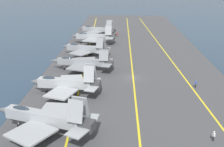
# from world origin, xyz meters

# --- Properties ---
(ground_plane) EXTENTS (2000.00, 2000.00, 0.00)m
(ground_plane) POSITION_xyz_m (0.00, 0.00, 0.00)
(ground_plane) COLOR #23384C
(carrier_deck) EXTENTS (222.49, 45.70, 0.40)m
(carrier_deck) POSITION_xyz_m (0.00, 0.00, 0.20)
(carrier_deck) COLOR #424244
(carrier_deck) RESTS_ON ground
(deck_stripe_foul_line) EXTENTS (199.98, 10.89, 0.01)m
(deck_stripe_foul_line) POSITION_xyz_m (0.00, -12.57, 0.40)
(deck_stripe_foul_line) COLOR yellow
(deck_stripe_foul_line) RESTS_ON carrier_deck
(deck_stripe_centerline) EXTENTS (200.24, 0.36, 0.01)m
(deck_stripe_centerline) POSITION_xyz_m (0.00, 0.00, 0.40)
(deck_stripe_centerline) COLOR yellow
(deck_stripe_centerline) RESTS_ON carrier_deck
(deck_stripe_edge_line) EXTENTS (199.97, 11.00, 0.01)m
(deck_stripe_edge_line) POSITION_xyz_m (0.00, 12.57, 0.40)
(deck_stripe_edge_line) COLOR yellow
(deck_stripe_edge_line) RESTS_ON carrier_deck
(parked_jet_second) EXTENTS (13.89, 17.43, 6.99)m
(parked_jet_second) POSITION_xyz_m (-26.25, 14.76, 3.16)
(parked_jet_second) COLOR #93999E
(parked_jet_second) RESTS_ON carrier_deck
(parked_jet_third) EXTENTS (14.15, 15.21, 6.72)m
(parked_jet_third) POSITION_xyz_m (-10.65, 14.42, 2.83)
(parked_jet_third) COLOR #9EA3A8
(parked_jet_third) RESTS_ON carrier_deck
(parked_jet_fourth) EXTENTS (12.49, 16.98, 5.86)m
(parked_jet_fourth) POSITION_xyz_m (4.78, 12.92, 2.78)
(parked_jet_fourth) COLOR gray
(parked_jet_fourth) RESTS_ON carrier_deck
(parked_jet_fifth) EXTENTS (12.42, 15.79, 6.37)m
(parked_jet_fifth) POSITION_xyz_m (18.72, 14.03, 2.79)
(parked_jet_fifth) COLOR gray
(parked_jet_fifth) RESTS_ON carrier_deck
(parked_jet_sixth) EXTENTS (13.79, 16.43, 6.70)m
(parked_jet_sixth) POSITION_xyz_m (35.33, 13.09, 3.08)
(parked_jet_sixth) COLOR #93999E
(parked_jet_sixth) RESTS_ON carrier_deck
(parked_jet_seventh) EXTENTS (13.90, 16.38, 6.61)m
(parked_jet_seventh) POSITION_xyz_m (50.03, 12.95, 2.95)
(parked_jet_seventh) COLOR gray
(parked_jet_seventh) RESTS_ON carrier_deck
(crew_red_vest) EXTENTS (0.37, 0.44, 1.75)m
(crew_red_vest) POSITION_xyz_m (47.51, 4.71, 1.36)
(crew_red_vest) COLOR #4C473D
(crew_red_vest) RESTS_ON carrier_deck
(crew_blue_vest) EXTENTS (0.37, 0.45, 1.80)m
(crew_blue_vest) POSITION_xyz_m (-6.25, -13.67, 1.39)
(crew_blue_vest) COLOR #232328
(crew_blue_vest) RESTS_ON carrier_deck
(crew_white_vest) EXTENTS (0.43, 0.35, 1.68)m
(crew_white_vest) POSITION_xyz_m (-27.55, -11.16, 1.32)
(crew_white_vest) COLOR #232328
(crew_white_vest) RESTS_ON carrier_deck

